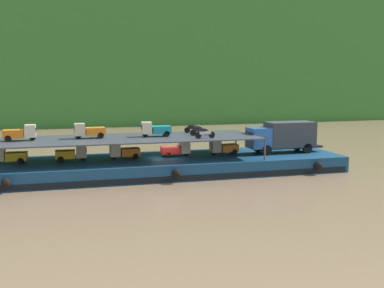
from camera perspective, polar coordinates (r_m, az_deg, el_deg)
ground_plane at (r=43.04m, az=-3.32°, el=-3.69°), size 400.00×400.00×0.00m
hillside_far_bank at (r=103.04m, az=-10.62°, el=16.60°), size 148.99×32.93×43.23m
cargo_barge at (r=42.87m, az=-3.32°, el=-2.71°), size 33.82×9.01×1.50m
covered_lorry at (r=46.23m, az=11.33°, el=0.99°), size 7.89×2.41×3.10m
cargo_rack at (r=41.88m, az=-8.45°, el=0.69°), size 24.62×7.58×2.00m
mini_truck_lower_stern at (r=42.61m, az=-21.92°, el=-1.38°), size 2.79×1.29×1.38m
mini_truck_lower_aft at (r=42.27m, az=-14.89°, el=-1.14°), size 2.74×1.20×1.38m
mini_truck_lower_mid at (r=42.38m, az=-8.53°, el=-0.93°), size 2.79×1.28×1.38m
mini_truck_lower_fore at (r=43.33m, az=-2.03°, el=-0.65°), size 2.78×1.26×1.38m
mini_truck_lower_bow at (r=44.53m, az=3.95°, el=-0.43°), size 2.79×1.29×1.38m
mini_truck_upper_stern at (r=42.09m, az=-20.78°, el=1.32°), size 2.76×1.24×1.38m
mini_truck_upper_mid at (r=42.05m, az=-12.81°, el=1.63°), size 2.79×1.28×1.38m
mini_truck_upper_fore at (r=42.48m, az=-4.62°, el=1.87°), size 2.75×1.23×1.38m
motorcycle_upper_port at (r=41.00m, az=1.62°, el=1.31°), size 1.90×0.55×0.87m
motorcycle_upper_centre at (r=43.20m, az=0.91°, el=1.65°), size 1.90×0.55×0.87m
motorcycle_upper_stbd at (r=45.39m, az=0.15°, el=1.96°), size 1.90×0.55×0.87m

